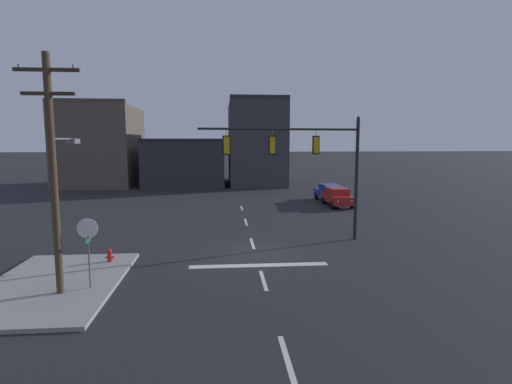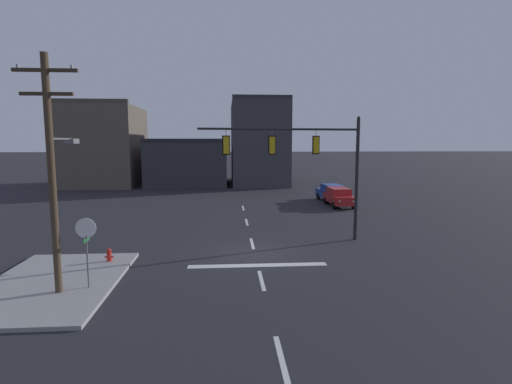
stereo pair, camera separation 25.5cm
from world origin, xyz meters
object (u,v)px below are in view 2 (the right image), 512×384
Objects in this scene: stop_sign at (86,236)px; fire_hydrant at (109,257)px; signal_mast_near_side at (308,156)px; utility_pole at (53,167)px; car_lot_nearside at (339,197)px; car_lot_middle at (332,192)px.

stop_sign reaches higher than fire_hydrant.
utility_pole is (-10.73, -7.09, -0.10)m from signal_mast_near_side.
signal_mast_near_side is 3.19× the size of stop_sign.
utility_pole is (-0.94, -0.25, 2.61)m from stop_sign.
car_lot_middle is at bearing 87.16° from car_lot_nearside.
car_lot_nearside reaches higher than fire_hydrant.
signal_mast_near_side is 2.02× the size of car_lot_nearside.
stop_sign is at bearing 15.19° from utility_pole.
signal_mast_near_side is 13.96m from car_lot_nearside.
car_lot_nearside is 0.97× the size of car_lot_middle.
signal_mast_near_side is at bearing 19.09° from fire_hydrant.
stop_sign is 3.77× the size of fire_hydrant.
stop_sign is 0.63× the size of car_lot_nearside.
utility_pole reaches higher than stop_sign.
signal_mast_near_side is 1.04× the size of utility_pole.
car_lot_nearside is 0.51× the size of utility_pole.
utility_pole reaches higher than car_lot_nearside.
car_lot_nearside is 5.95× the size of fire_hydrant.
signal_mast_near_side is 16.54m from car_lot_middle.
car_lot_nearside is (15.13, 19.09, -1.29)m from stop_sign.
car_lot_nearside is 25.45m from utility_pole.
car_lot_middle is at bearing 50.17° from fire_hydrant.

